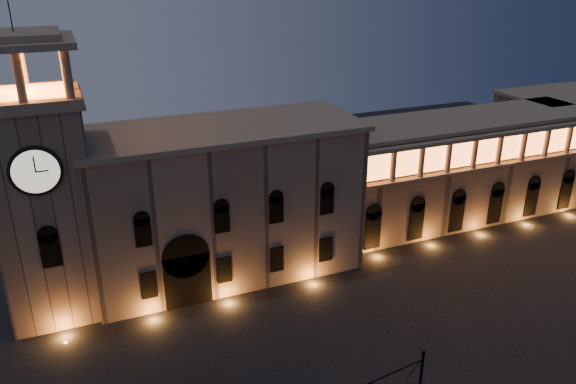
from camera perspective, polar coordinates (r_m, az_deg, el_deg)
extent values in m
plane|color=black|center=(51.97, 3.45, -18.71)|extent=(160.00, 160.00, 0.00)
cube|color=#77604E|center=(64.35, -6.48, -1.13)|extent=(30.00, 12.00, 17.00)
cube|color=#85735C|center=(61.35, -6.84, 6.41)|extent=(30.80, 12.80, 0.60)
cube|color=black|center=(60.99, -10.27, -8.63)|extent=(5.00, 1.40, 6.00)
cylinder|color=black|center=(59.50, -10.47, -6.16)|extent=(5.00, 1.40, 5.00)
cube|color=orange|center=(60.92, -10.22, -8.88)|extent=(4.20, 0.20, 5.00)
cube|color=#77604E|center=(60.60, -23.33, -1.93)|extent=(9.00, 9.00, 22.00)
cube|color=#85735C|center=(57.22, -25.07, 8.38)|extent=(9.80, 9.80, 0.50)
cylinder|color=black|center=(54.10, -24.25, 1.94)|extent=(4.60, 0.35, 4.60)
cylinder|color=beige|center=(53.97, -24.25, 1.89)|extent=(4.00, 0.12, 4.00)
cube|color=#85735C|center=(57.11, -25.16, 8.87)|extent=(9.40, 9.40, 0.50)
cube|color=orange|center=(57.05, -25.21, 9.16)|extent=(6.80, 6.80, 0.15)
cylinder|color=#85735C|center=(52.94, -25.66, 10.47)|extent=(0.76, 0.76, 4.20)
cylinder|color=#85735C|center=(52.87, -21.52, 11.10)|extent=(0.76, 0.76, 4.20)
cylinder|color=#85735C|center=(60.43, -25.46, 11.77)|extent=(0.76, 0.76, 4.20)
cylinder|color=#85735C|center=(60.36, -21.82, 12.32)|extent=(0.76, 0.76, 4.20)
cylinder|color=#85735C|center=(56.61, -21.68, 11.75)|extent=(0.76, 0.76, 4.20)
cube|color=#85735C|center=(56.34, -25.97, 13.53)|extent=(9.80, 9.80, 0.60)
cube|color=#85735C|center=(56.27, -26.08, 14.13)|extent=(7.50, 7.50, 0.60)
cylinder|color=black|center=(56.07, -26.49, 16.43)|extent=(0.10, 0.10, 4.00)
cube|color=brown|center=(81.64, 16.68, 2.14)|extent=(40.00, 10.00, 14.00)
cube|color=#85735C|center=(79.50, 17.27, 7.04)|extent=(40.60, 10.60, 0.50)
cube|color=#85735C|center=(76.99, 19.37, 2.39)|extent=(40.00, 1.20, 0.40)
cube|color=#85735C|center=(75.70, 19.79, 5.44)|extent=(40.00, 1.40, 0.50)
cube|color=orange|center=(76.69, 19.32, 4.06)|extent=(38.00, 0.15, 3.60)
cylinder|color=#85735C|center=(66.05, 7.72, 2.25)|extent=(0.70, 0.70, 4.00)
cylinder|color=#85735C|center=(68.05, 10.65, 2.68)|extent=(0.70, 0.70, 4.00)
cylinder|color=#85735C|center=(70.22, 13.41, 3.08)|extent=(0.70, 0.70, 4.00)
cylinder|color=#85735C|center=(72.55, 16.00, 3.44)|extent=(0.70, 0.70, 4.00)
cylinder|color=#85735C|center=(75.02, 18.43, 3.78)|extent=(0.70, 0.70, 4.00)
cylinder|color=#85735C|center=(77.61, 20.70, 4.09)|extent=(0.70, 0.70, 4.00)
cylinder|color=#85735C|center=(80.33, 22.82, 4.37)|extent=(0.70, 0.70, 4.00)
cylinder|color=#85735C|center=(83.14, 24.80, 4.63)|extent=(0.70, 0.70, 4.00)
cylinder|color=#85735C|center=(86.05, 26.65, 4.86)|extent=(0.70, 0.70, 4.00)
cube|color=brown|center=(103.24, 26.06, 5.00)|extent=(20.00, 12.00, 14.00)
sphere|color=black|center=(43.59, 13.62, -15.52)|extent=(0.31, 0.31, 0.31)
cylinder|color=black|center=(42.47, 10.69, -17.55)|extent=(5.48, 0.90, 0.13)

